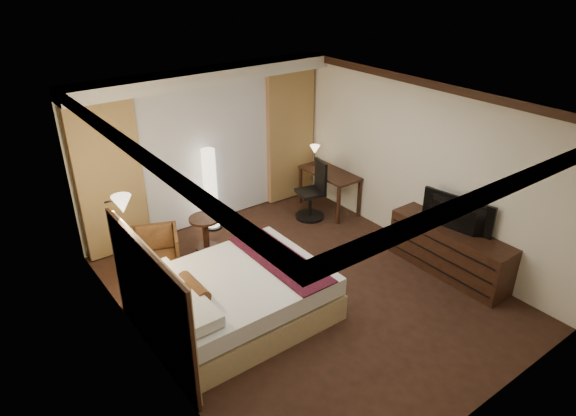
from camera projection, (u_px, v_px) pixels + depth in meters
floor at (305, 290)px, 7.32m from camera, size 4.50×5.50×0.01m
ceiling at (308, 104)px, 6.10m from camera, size 4.50×5.50×0.01m
back_wall at (205, 147)px, 8.67m from camera, size 4.50×0.02×2.70m
left_wall at (143, 261)px, 5.50m from camera, size 0.02×5.50×2.70m
right_wall at (420, 166)px, 7.91m from camera, size 0.02×5.50×2.70m
crown_molding at (308, 109)px, 6.13m from camera, size 4.50×5.50×0.12m
soffit at (207, 76)px, 7.93m from camera, size 4.50×0.50×0.20m
curtain_sheer at (208, 154)px, 8.66m from camera, size 2.48×0.04×2.45m
curtain_left_drape at (110, 180)px, 7.71m from camera, size 1.00×0.14×2.45m
curtain_right_drape at (290, 136)px, 9.53m from camera, size 1.00×0.14×2.45m
wall_sconce at (122, 204)px, 6.13m from camera, size 0.24×0.24×0.24m
bed at (238, 297)px, 6.63m from camera, size 2.24×1.74×0.65m
headboard at (152, 303)px, 5.83m from camera, size 0.12×2.04×1.50m
armchair at (156, 249)px, 7.65m from camera, size 0.86×0.84×0.69m
side_table at (206, 233)px, 8.23m from camera, size 0.50×0.50×0.55m
floor_lamp at (211, 189)px, 8.64m from camera, size 0.31×0.31×1.46m
desk at (329, 191)px, 9.44m from camera, size 0.55×1.17×0.75m
desk_lamp at (315, 156)px, 9.50m from camera, size 0.18×0.18×0.34m
office_chair at (310, 190)px, 9.06m from camera, size 0.63×0.63×1.07m
dresser at (449, 251)px, 7.57m from camera, size 0.50×1.89×0.73m
television at (455, 210)px, 7.25m from camera, size 0.80×1.17×0.14m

